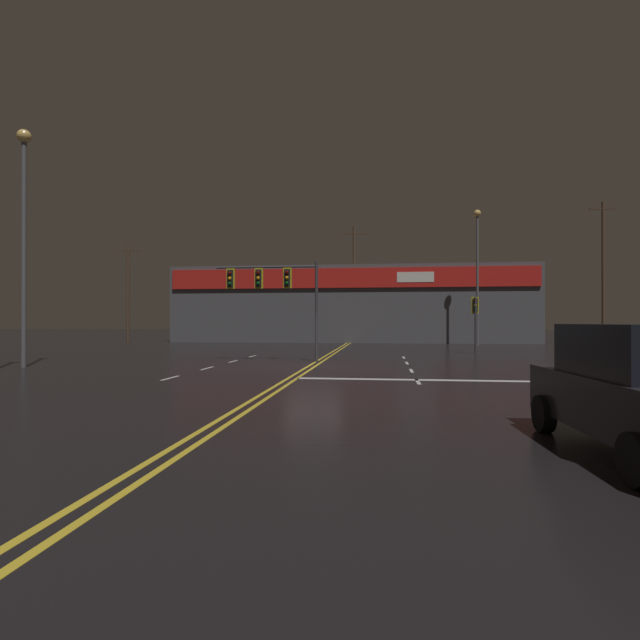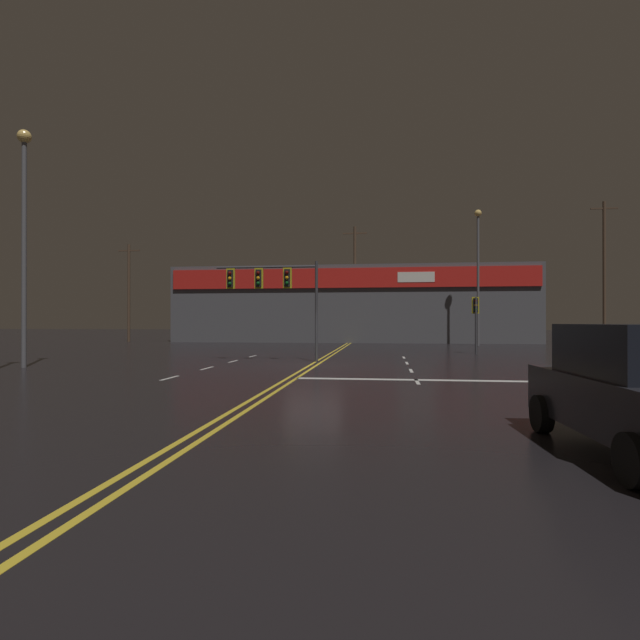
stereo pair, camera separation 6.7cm
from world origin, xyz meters
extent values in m
plane|color=black|center=(0.00, 0.00, 0.00)|extent=(200.00, 200.00, 0.00)
cube|color=gold|center=(-0.15, 0.00, 0.00)|extent=(0.12, 60.00, 0.01)
cube|color=gold|center=(0.15, 0.00, 0.00)|extent=(0.12, 60.00, 0.01)
cube|color=silver|center=(-4.14, -5.40, 0.00)|extent=(0.12, 1.40, 0.01)
cube|color=silver|center=(-4.14, -1.80, 0.00)|extent=(0.12, 1.40, 0.01)
cube|color=silver|center=(-4.14, 1.80, 0.00)|extent=(0.12, 1.40, 0.01)
cube|color=silver|center=(-4.14, 5.40, 0.00)|extent=(0.12, 1.40, 0.01)
cube|color=silver|center=(4.14, -5.40, 0.00)|extent=(0.12, 1.40, 0.01)
cube|color=silver|center=(4.14, -1.80, 0.00)|extent=(0.12, 1.40, 0.01)
cube|color=silver|center=(4.14, 1.80, 0.00)|extent=(0.12, 1.40, 0.01)
cube|color=silver|center=(4.14, 5.40, 0.00)|extent=(0.12, 1.40, 0.01)
cube|color=silver|center=(4.14, -4.89, 0.00)|extent=(7.95, 0.40, 0.01)
cylinder|color=#38383D|center=(-0.11, 2.04, 2.41)|extent=(0.14, 0.14, 4.81)
cylinder|color=#38383D|center=(-2.58, 2.04, 4.56)|extent=(4.94, 0.10, 0.10)
cube|color=black|center=(-1.53, 2.04, 4.02)|extent=(0.28, 0.24, 0.84)
cube|color=gold|center=(-1.53, 2.04, 4.02)|extent=(0.42, 0.08, 0.99)
sphere|color=#500705|center=(-1.53, 1.89, 4.28)|extent=(0.17, 0.17, 0.17)
sphere|color=orange|center=(-1.53, 1.89, 4.02)|extent=(0.17, 0.17, 0.17)
sphere|color=#084513|center=(-1.53, 1.89, 3.77)|extent=(0.17, 0.17, 0.17)
cube|color=black|center=(-2.94, 2.04, 4.02)|extent=(0.28, 0.24, 0.84)
cube|color=gold|center=(-2.94, 2.04, 4.02)|extent=(0.42, 0.08, 0.99)
sphere|color=#500705|center=(-2.94, 1.89, 4.28)|extent=(0.17, 0.17, 0.17)
sphere|color=orange|center=(-2.94, 1.89, 4.02)|extent=(0.17, 0.17, 0.17)
sphere|color=#084513|center=(-2.94, 1.89, 3.77)|extent=(0.17, 0.17, 0.17)
cube|color=black|center=(-4.35, 2.04, 4.02)|extent=(0.28, 0.24, 0.84)
cube|color=gold|center=(-4.35, 2.04, 4.02)|extent=(0.42, 0.08, 0.99)
sphere|color=#500705|center=(-4.35, 1.89, 4.28)|extent=(0.17, 0.17, 0.17)
sphere|color=orange|center=(-4.35, 1.89, 4.02)|extent=(0.17, 0.17, 0.17)
sphere|color=#084513|center=(-4.35, 1.89, 3.77)|extent=(0.17, 0.17, 0.17)
cylinder|color=#38383D|center=(8.49, 8.85, 1.68)|extent=(0.13, 0.13, 3.36)
cube|color=black|center=(8.49, 9.03, 2.89)|extent=(0.28, 0.24, 0.84)
cube|color=gold|center=(8.49, 9.03, 2.89)|extent=(0.42, 0.08, 0.99)
sphere|color=#500705|center=(8.49, 8.87, 3.15)|extent=(0.17, 0.17, 0.17)
sphere|color=orange|center=(8.49, 8.87, 2.89)|extent=(0.17, 0.17, 0.17)
sphere|color=#084513|center=(8.49, 8.87, 2.64)|extent=(0.17, 0.17, 0.17)
cylinder|color=#59595E|center=(-11.87, -2.45, 4.76)|extent=(0.20, 0.20, 9.52)
sphere|color=#F4C666|center=(-11.87, -2.45, 9.68)|extent=(0.56, 0.56, 0.56)
cylinder|color=#59595E|center=(10.57, 19.63, 5.23)|extent=(0.20, 0.20, 10.45)
sphere|color=#F4C666|center=(10.57, 19.63, 10.62)|extent=(0.56, 0.56, 0.56)
cylinder|color=black|center=(5.80, -12.48, 0.32)|extent=(0.25, 0.65, 0.64)
cylinder|color=black|center=(5.95, -15.40, 0.32)|extent=(0.25, 0.65, 0.64)
cube|color=#4C4C51|center=(0.00, 28.05, 3.54)|extent=(33.60, 10.00, 7.08)
cube|color=red|center=(0.00, 22.95, 5.84)|extent=(32.93, 0.20, 1.77)
cube|color=white|center=(5.88, 22.90, 5.84)|extent=(3.20, 0.16, 0.90)
cylinder|color=#4C3828|center=(-21.39, 23.85, 4.70)|extent=(0.26, 0.26, 9.40)
cube|color=#4C3828|center=(-21.39, 23.85, 8.80)|extent=(2.20, 0.12, 0.12)
cylinder|color=#4C3828|center=(0.46, 23.85, 5.29)|extent=(0.26, 0.26, 10.58)
cube|color=#4C3828|center=(0.46, 23.85, 9.98)|extent=(2.20, 0.12, 0.12)
cylinder|color=#4C3828|center=(21.82, 23.85, 6.12)|extent=(0.26, 0.26, 12.23)
cube|color=#4C3828|center=(21.82, 23.85, 11.63)|extent=(2.20, 0.12, 0.12)
camera|label=1|loc=(3.02, -21.56, 1.92)|focal=28.00mm
camera|label=2|loc=(3.09, -21.55, 1.92)|focal=28.00mm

